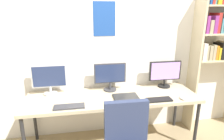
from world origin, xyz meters
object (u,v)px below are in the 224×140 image
object	(u,v)px
monitor_center	(110,76)
keyboard_left	(69,107)
desk	(113,99)
laptop_closed	(126,97)
monitor_right	(165,73)
bookshelf	(220,37)
keyboard_right	(159,100)
computer_mouse	(182,98)
monitor_left	(49,78)

from	to	relation	value
monitor_center	keyboard_left	bearing A→B (deg)	-141.70
desk	laptop_closed	size ratio (longest dim) A/B	7.15
monitor_right	keyboard_left	xyz separation A→B (m)	(-1.38, -0.44, -0.21)
monitor_center	monitor_right	distance (m)	0.82
bookshelf	keyboard_right	distance (m)	1.38
monitor_center	monitor_right	size ratio (longest dim) A/B	0.93
keyboard_right	laptop_closed	size ratio (longest dim) A/B	1.01
keyboard_left	laptop_closed	xyz separation A→B (m)	(0.72, 0.14, 0.00)
monitor_center	keyboard_right	bearing A→B (deg)	-38.30
bookshelf	keyboard_right	size ratio (longest dim) A/B	6.81
desk	keyboard_right	xyz separation A→B (m)	(0.56, -0.23, 0.06)
monitor_center	keyboard_left	size ratio (longest dim) A/B	1.24
monitor_center	keyboard_right	xyz separation A→B (m)	(0.56, -0.44, -0.21)
monitor_center	computer_mouse	xyz separation A→B (m)	(0.87, -0.46, -0.21)
bookshelf	computer_mouse	world-z (taller)	bookshelf
bookshelf	computer_mouse	bearing A→B (deg)	-148.54
monitor_right	computer_mouse	size ratio (longest dim) A/B	5.01
keyboard_left	keyboard_right	bearing A→B (deg)	0.00
keyboard_right	computer_mouse	xyz separation A→B (m)	(0.31, -0.02, 0.01)
bookshelf	keyboard_left	bearing A→B (deg)	-168.29
bookshelf	monitor_left	size ratio (longest dim) A/B	4.82
monitor_right	keyboard_right	bearing A→B (deg)	-120.84
bookshelf	monitor_center	world-z (taller)	bookshelf
keyboard_right	computer_mouse	bearing A→B (deg)	-3.64
keyboard_left	laptop_closed	distance (m)	0.73
desk	monitor_left	distance (m)	0.89
monitor_left	monitor_center	distance (m)	0.82
keyboard_left	computer_mouse	bearing A→B (deg)	-0.79
keyboard_left	computer_mouse	world-z (taller)	computer_mouse
bookshelf	monitor_left	world-z (taller)	bookshelf
keyboard_left	keyboard_right	xyz separation A→B (m)	(1.12, 0.00, 0.00)
computer_mouse	monitor_left	bearing A→B (deg)	164.74
monitor_left	computer_mouse	size ratio (longest dim) A/B	4.77
monitor_right	laptop_closed	size ratio (longest dim) A/B	1.50
monitor_left	laptop_closed	size ratio (longest dim) A/B	1.43
computer_mouse	laptop_closed	distance (m)	0.73
desk	monitor_center	distance (m)	0.34
monitor_left	laptop_closed	distance (m)	1.05
desk	monitor_center	world-z (taller)	monitor_center
desk	computer_mouse	bearing A→B (deg)	-16.02
monitor_center	laptop_closed	distance (m)	0.40
desk	monitor_center	size ratio (longest dim) A/B	5.11
desk	keyboard_right	bearing A→B (deg)	-22.33
computer_mouse	bookshelf	bearing A→B (deg)	31.46
keyboard_right	computer_mouse	distance (m)	0.31
desk	keyboard_right	world-z (taller)	keyboard_right
monitor_left	monitor_right	bearing A→B (deg)	-0.00
monitor_center	keyboard_left	world-z (taller)	monitor_center
monitor_left	computer_mouse	world-z (taller)	monitor_left
desk	keyboard_left	bearing A→B (deg)	-157.67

